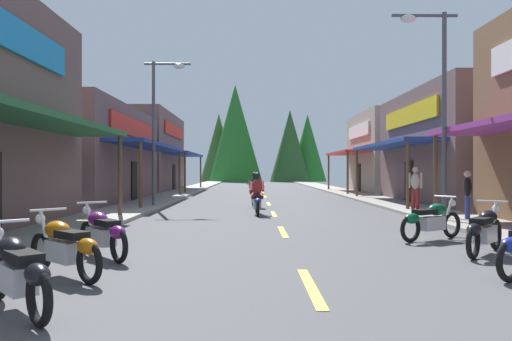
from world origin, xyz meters
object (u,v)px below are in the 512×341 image
object	(u,v)px
motorcycle_parked_right_3	(485,230)
motorcycle_parked_left_3	(103,232)
rider_cruising_lead	(257,197)
streetlamp_right	(435,87)
pedestrian_by_shop	(415,186)
pedestrian_waiting	(468,192)
motorcycle_parked_left_1	(17,271)
motorcycle_parked_right_4	(431,220)
rider_cruising_trailing	(255,193)
streetlamp_left	(160,113)
motorcycle_parked_left_2	(65,246)

from	to	relation	value
motorcycle_parked_right_3	motorcycle_parked_left_3	world-z (taller)	same
rider_cruising_lead	streetlamp_right	bearing A→B (deg)	-120.04
pedestrian_by_shop	pedestrian_waiting	size ratio (longest dim) A/B	1.09
motorcycle_parked_right_3	pedestrian_waiting	distance (m)	6.33
rider_cruising_lead	motorcycle_parked_left_1	bearing A→B (deg)	165.63
motorcycle_parked_left_1	rider_cruising_lead	size ratio (longest dim) A/B	0.78
motorcycle_parked_right_4	rider_cruising_lead	xyz separation A→B (m)	(-4.02, 6.65, 0.17)
motorcycle_parked_left_3	motorcycle_parked_left_1	bearing A→B (deg)	142.28
motorcycle_parked_right_3	rider_cruising_trailing	xyz separation A→B (m)	(-4.44, 12.24, 0.17)
rider_cruising_lead	rider_cruising_trailing	distance (m)	3.62
streetlamp_right	motorcycle_parked_left_1	bearing A→B (deg)	-131.54
streetlamp_left	pedestrian_by_shop	bearing A→B (deg)	-12.58
streetlamp_right	rider_cruising_lead	xyz separation A→B (m)	(-5.47, 3.02, -3.57)
streetlamp_left	rider_cruising_lead	size ratio (longest dim) A/B	3.00
motorcycle_parked_right_3	motorcycle_parked_right_4	size ratio (longest dim) A/B	0.90
motorcycle_parked_left_3	pedestrian_waiting	world-z (taller)	pedestrian_waiting
motorcycle_parked_left_2	rider_cruising_trailing	bearing A→B (deg)	-60.12
motorcycle_parked_left_1	streetlamp_left	bearing A→B (deg)	-37.23
streetlamp_left	pedestrian_by_shop	xyz separation A→B (m)	(10.46, -2.34, -3.10)
motorcycle_parked_right_4	rider_cruising_lead	distance (m)	7.78
pedestrian_by_shop	motorcycle_parked_left_2	bearing A→B (deg)	0.84
motorcycle_parked_right_4	pedestrian_waiting	size ratio (longest dim) A/B	1.13
rider_cruising_trailing	rider_cruising_lead	bearing A→B (deg)	176.81
pedestrian_by_shop	motorcycle_parked_right_4	bearing A→B (deg)	23.41
motorcycle_parked_left_1	rider_cruising_lead	world-z (taller)	rider_cruising_lead
rider_cruising_lead	pedestrian_waiting	xyz separation A→B (m)	(6.62, -2.73, 0.30)
motorcycle_parked_right_3	pedestrian_by_shop	world-z (taller)	pedestrian_by_shop
streetlamp_right	motorcycle_parked_left_1	world-z (taller)	streetlamp_right
motorcycle_parked_right_3	motorcycle_parked_left_2	distance (m)	7.73
motorcycle_parked_right_4	motorcycle_parked_left_1	bearing A→B (deg)	-172.14
motorcycle_parked_left_1	rider_cruising_trailing	world-z (taller)	rider_cruising_trailing
streetlamp_right	motorcycle_parked_right_3	distance (m)	6.82
motorcycle_parked_right_4	rider_cruising_lead	size ratio (longest dim) A/B	0.87
motorcycle_parked_right_4	motorcycle_parked_left_2	xyz separation A→B (m)	(-7.13, -3.98, 0.00)
motorcycle_parked_left_2	motorcycle_parked_left_3	distance (m)	1.70
streetlamp_right	rider_cruising_trailing	xyz separation A→B (m)	(-5.55, 6.64, -3.57)
motorcycle_parked_left_2	pedestrian_by_shop	distance (m)	15.03
motorcycle_parked_left_1	pedestrian_waiting	size ratio (longest dim) A/B	1.01
motorcycle_parked_right_4	motorcycle_parked_left_2	distance (m)	8.16
motorcycle_parked_left_2	streetlamp_right	bearing A→B (deg)	-96.52
streetlamp_right	pedestrian_waiting	bearing A→B (deg)	14.48
motorcycle_parked_right_4	motorcycle_parked_left_3	distance (m)	7.41
motorcycle_parked_left_3	pedestrian_waiting	distance (m)	11.48
streetlamp_right	motorcycle_parked_left_1	size ratio (longest dim) A/B	3.94
pedestrian_by_shop	rider_cruising_lead	bearing A→B (deg)	-40.45
motorcycle_parked_right_4	streetlamp_left	bearing A→B (deg)	96.94
streetlamp_left	motorcycle_parked_left_1	xyz separation A→B (m)	(1.28, -15.98, -3.66)
motorcycle_parked_left_2	rider_cruising_trailing	xyz separation A→B (m)	(3.03, 14.25, 0.17)
rider_cruising_trailing	pedestrian_by_shop	world-z (taller)	pedestrian_by_shop
streetlamp_right	rider_cruising_trailing	world-z (taller)	streetlamp_right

